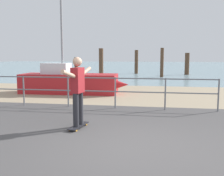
# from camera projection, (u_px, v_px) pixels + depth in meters

# --- Properties ---
(ground_plane) EXTENTS (24.00, 10.00, 0.04)m
(ground_plane) POSITION_uv_depth(u_px,v_px,m) (124.00, 170.00, 4.10)
(ground_plane) COLOR #474444
(ground_plane) RESTS_ON ground
(beach_strip) EXTENTS (24.00, 6.00, 0.04)m
(beach_strip) POSITION_uv_depth(u_px,v_px,m) (145.00, 94.00, 11.93)
(beach_strip) COLOR tan
(beach_strip) RESTS_ON ground
(sea_surface) EXTENTS (72.00, 50.00, 0.04)m
(sea_surface) POSITION_uv_depth(u_px,v_px,m) (152.00, 66.00, 39.34)
(sea_surface) COLOR #75939E
(sea_surface) RESTS_ON ground
(railing_fence) EXTENTS (11.40, 0.05, 1.05)m
(railing_fence) POSITION_uv_depth(u_px,v_px,m) (45.00, 86.00, 9.03)
(railing_fence) COLOR slate
(railing_fence) RESTS_ON ground
(sailboat) EXTENTS (4.97, 1.49, 5.00)m
(sailboat) POSITION_uv_depth(u_px,v_px,m) (72.00, 82.00, 12.10)
(sailboat) COLOR #B21E23
(sailboat) RESTS_ON ground
(skateboard) EXTENTS (0.33, 0.82, 0.08)m
(skateboard) POSITION_uv_depth(u_px,v_px,m) (78.00, 126.00, 6.38)
(skateboard) COLOR black
(skateboard) RESTS_ON ground
(skateboarder) EXTENTS (0.33, 1.44, 1.65)m
(skateboarder) POSITION_uv_depth(u_px,v_px,m) (78.00, 87.00, 6.26)
(skateboarder) COLOR #26262B
(skateboarder) RESTS_ON skateboard
(groyne_post_0) EXTENTS (0.30, 0.30, 1.58)m
(groyne_post_0) POSITION_uv_depth(u_px,v_px,m) (76.00, 67.00, 20.94)
(groyne_post_0) COLOR #513826
(groyne_post_0) RESTS_ON ground
(groyne_post_1) EXTENTS (0.33, 0.33, 2.24)m
(groyne_post_1) POSITION_uv_depth(u_px,v_px,m) (101.00, 64.00, 19.49)
(groyne_post_1) COLOR #513826
(groyne_post_1) RESTS_ON ground
(groyne_post_2) EXTENTS (0.32, 0.32, 2.20)m
(groyne_post_2) POSITION_uv_depth(u_px,v_px,m) (136.00, 62.00, 24.32)
(groyne_post_2) COLOR #513826
(groyne_post_2) RESTS_ON ground
(groyne_post_3) EXTENTS (0.27, 0.27, 2.31)m
(groyne_post_3) POSITION_uv_depth(u_px,v_px,m) (162.00, 63.00, 20.60)
(groyne_post_3) COLOR #513826
(groyne_post_3) RESTS_ON ground
(groyne_post_4) EXTENTS (0.39, 0.39, 1.93)m
(groyne_post_4) POSITION_uv_depth(u_px,v_px,m) (187.00, 64.00, 23.05)
(groyne_post_4) COLOR #513826
(groyne_post_4) RESTS_ON ground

